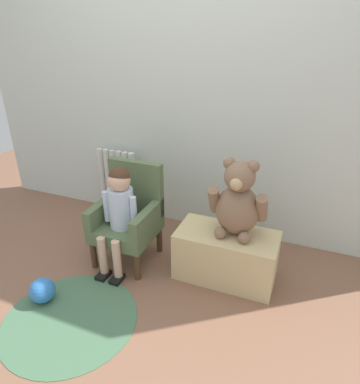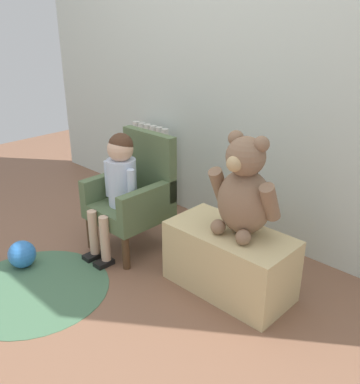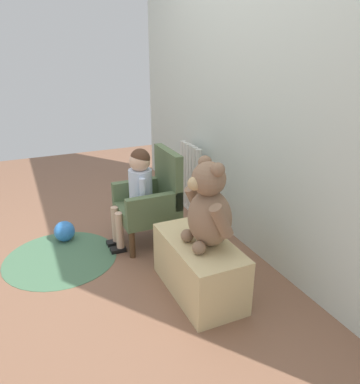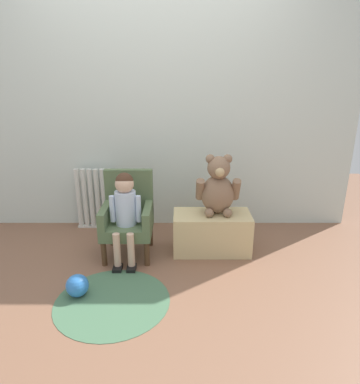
{
  "view_description": "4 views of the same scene",
  "coord_description": "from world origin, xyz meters",
  "px_view_note": "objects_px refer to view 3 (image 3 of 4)",
  "views": [
    {
      "loc": [
        0.91,
        -1.3,
        1.55
      ],
      "look_at": [
        0.15,
        0.56,
        0.58
      ],
      "focal_mm": 32.0,
      "sensor_mm": 36.0,
      "label": 1
    },
    {
      "loc": [
        1.62,
        -1.0,
        1.37
      ],
      "look_at": [
        0.2,
        0.48,
        0.5
      ],
      "focal_mm": 40.0,
      "sensor_mm": 36.0,
      "label": 2
    },
    {
      "loc": [
        2.2,
        -0.34,
        1.42
      ],
      "look_at": [
        0.19,
        0.56,
        0.55
      ],
      "focal_mm": 35.0,
      "sensor_mm": 36.0,
      "label": 3
    },
    {
      "loc": [
        0.21,
        -2.13,
        1.47
      ],
      "look_at": [
        0.21,
        0.55,
        0.54
      ],
      "focal_mm": 32.0,
      "sensor_mm": 36.0,
      "label": 4
    }
  ],
  "objects_px": {
    "radiator": "(190,178)",
    "floor_rug": "(61,258)",
    "child_figure": "(137,184)",
    "large_teddy_bear": "(209,209)",
    "child_armchair": "(153,199)",
    "low_bench": "(199,267)",
    "toy_ball": "(64,231)"
  },
  "relations": [
    {
      "from": "child_armchair",
      "to": "low_bench",
      "type": "bearing_deg",
      "value": 2.04
    },
    {
      "from": "low_bench",
      "to": "large_teddy_bear",
      "type": "xyz_separation_m",
      "value": [
        0.04,
        0.03,
        0.4
      ]
    },
    {
      "from": "child_figure",
      "to": "large_teddy_bear",
      "type": "xyz_separation_m",
      "value": [
        0.76,
        0.17,
        0.08
      ]
    },
    {
      "from": "toy_ball",
      "to": "child_figure",
      "type": "bearing_deg",
      "value": 61.78
    },
    {
      "from": "large_teddy_bear",
      "to": "floor_rug",
      "type": "distance_m",
      "value": 1.22
    },
    {
      "from": "low_bench",
      "to": "toy_ball",
      "type": "xyz_separation_m",
      "value": [
        -0.99,
        -0.65,
        -0.09
      ]
    },
    {
      "from": "radiator",
      "to": "child_armchair",
      "type": "bearing_deg",
      "value": -51.39
    },
    {
      "from": "child_armchair",
      "to": "child_figure",
      "type": "relative_size",
      "value": 0.96
    },
    {
      "from": "radiator",
      "to": "floor_rug",
      "type": "bearing_deg",
      "value": -72.39
    },
    {
      "from": "radiator",
      "to": "large_teddy_bear",
      "type": "xyz_separation_m",
      "value": [
        1.16,
        -0.45,
        0.27
      ]
    },
    {
      "from": "radiator",
      "to": "floor_rug",
      "type": "xyz_separation_m",
      "value": [
        0.38,
        -1.2,
        -0.3
      ]
    },
    {
      "from": "child_armchair",
      "to": "toy_ball",
      "type": "relative_size",
      "value": 4.48
    },
    {
      "from": "floor_rug",
      "to": "toy_ball",
      "type": "relative_size",
      "value": 4.98
    },
    {
      "from": "child_armchair",
      "to": "large_teddy_bear",
      "type": "distance_m",
      "value": 0.79
    },
    {
      "from": "low_bench",
      "to": "large_teddy_bear",
      "type": "relative_size",
      "value": 1.29
    },
    {
      "from": "child_armchair",
      "to": "child_figure",
      "type": "bearing_deg",
      "value": -90.0
    },
    {
      "from": "radiator",
      "to": "toy_ball",
      "type": "height_order",
      "value": "radiator"
    },
    {
      "from": "low_bench",
      "to": "large_teddy_bear",
      "type": "distance_m",
      "value": 0.4
    },
    {
      "from": "low_bench",
      "to": "large_teddy_bear",
      "type": "bearing_deg",
      "value": 35.99
    },
    {
      "from": "child_armchair",
      "to": "child_figure",
      "type": "height_order",
      "value": "child_figure"
    },
    {
      "from": "radiator",
      "to": "child_armchair",
      "type": "relative_size",
      "value": 0.86
    },
    {
      "from": "child_figure",
      "to": "large_teddy_bear",
      "type": "relative_size",
      "value": 1.45
    },
    {
      "from": "child_armchair",
      "to": "child_figure",
      "type": "xyz_separation_m",
      "value": [
        0.0,
        -0.11,
        0.14
      ]
    },
    {
      "from": "child_armchair",
      "to": "toy_ball",
      "type": "xyz_separation_m",
      "value": [
        -0.28,
        -0.63,
        -0.26
      ]
    },
    {
      "from": "child_figure",
      "to": "toy_ball",
      "type": "relative_size",
      "value": 4.68
    },
    {
      "from": "floor_rug",
      "to": "toy_ball",
      "type": "height_order",
      "value": "toy_ball"
    },
    {
      "from": "radiator",
      "to": "large_teddy_bear",
      "type": "height_order",
      "value": "large_teddy_bear"
    },
    {
      "from": "child_armchair",
      "to": "large_teddy_bear",
      "type": "relative_size",
      "value": 1.39
    },
    {
      "from": "child_figure",
      "to": "toy_ball",
      "type": "distance_m",
      "value": 0.71
    },
    {
      "from": "toy_ball",
      "to": "child_armchair",
      "type": "bearing_deg",
      "value": 66.29
    },
    {
      "from": "large_teddy_bear",
      "to": "toy_ball",
      "type": "height_order",
      "value": "large_teddy_bear"
    },
    {
      "from": "large_teddy_bear",
      "to": "toy_ball",
      "type": "relative_size",
      "value": 3.23
    }
  ]
}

